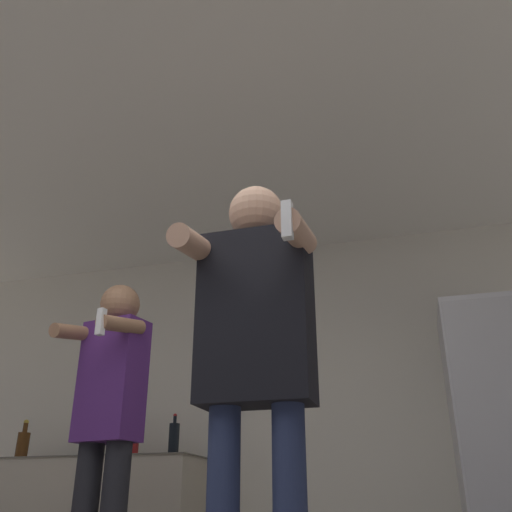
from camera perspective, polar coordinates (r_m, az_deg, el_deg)
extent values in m
cube|color=beige|center=(4.42, 3.50, -14.65)|extent=(7.00, 0.06, 2.55)
cube|color=silver|center=(3.46, -3.01, 11.73)|extent=(7.00, 3.69, 0.05)
cube|color=#676256|center=(4.62, -15.33, -18.94)|extent=(1.56, 0.54, 0.01)
cylinder|color=#563314|center=(4.96, -22.32, -17.17)|extent=(0.09, 0.09, 0.20)
cylinder|color=#563314|center=(4.98, -22.06, -15.60)|extent=(0.04, 0.04, 0.08)
sphere|color=#B29933|center=(4.98, -21.99, -15.15)|extent=(0.04, 0.04, 0.04)
cylinder|color=silver|center=(4.60, -15.51, -17.89)|extent=(0.07, 0.07, 0.15)
cylinder|color=silver|center=(4.61, -15.35, -16.54)|extent=(0.03, 0.03, 0.07)
sphere|color=silver|center=(4.61, -15.31, -16.13)|extent=(0.03, 0.03, 0.03)
cylinder|color=maroon|center=(4.46, -12.21, -17.96)|extent=(0.08, 0.08, 0.17)
cylinder|color=maroon|center=(4.47, -12.07, -16.46)|extent=(0.04, 0.04, 0.07)
sphere|color=maroon|center=(4.48, -12.03, -16.02)|extent=(0.04, 0.04, 0.04)
cylinder|color=black|center=(4.33, -8.22, -17.69)|extent=(0.08, 0.08, 0.22)
cylinder|color=black|center=(4.34, -8.11, -15.88)|extent=(0.02, 0.02, 0.06)
sphere|color=maroon|center=(4.35, -8.09, -15.50)|extent=(0.03, 0.03, 0.03)
cylinder|color=#194723|center=(4.66, -16.74, -17.57)|extent=(0.07, 0.07, 0.19)
cylinder|color=#194723|center=(4.67, -16.53, -15.92)|extent=(0.03, 0.03, 0.08)
sphere|color=#B29933|center=(4.68, -16.47, -15.44)|extent=(0.03, 0.03, 0.03)
cube|color=black|center=(2.20, 0.00, -6.09)|extent=(0.43, 0.20, 0.67)
sphere|color=tan|center=(2.38, 0.00, 4.27)|extent=(0.23, 0.23, 0.23)
cylinder|color=tan|center=(2.22, -6.18, 1.04)|extent=(0.10, 0.33, 0.15)
cylinder|color=tan|center=(2.11, 4.11, 2.36)|extent=(0.10, 0.33, 0.15)
cube|color=white|center=(1.96, 3.14, 3.60)|extent=(0.04, 0.04, 0.14)
cube|color=#4C236B|center=(3.31, -14.17, -11.95)|extent=(0.37, 0.26, 0.66)
sphere|color=#9E7051|center=(3.42, -13.42, -4.70)|extent=(0.23, 0.23, 0.23)
cylinder|color=#9E7051|center=(3.36, -17.58, -7.31)|extent=(0.14, 0.34, 0.13)
cylinder|color=#9E7051|center=(3.15, -13.31, -6.70)|extent=(0.14, 0.34, 0.13)
cube|color=white|center=(3.03, -15.25, -6.36)|extent=(0.04, 0.04, 0.14)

